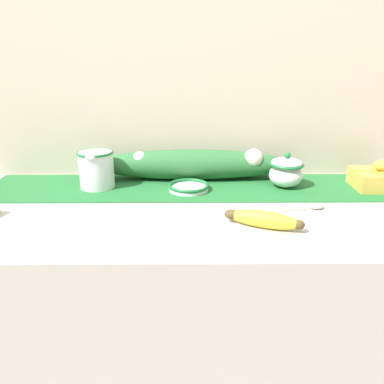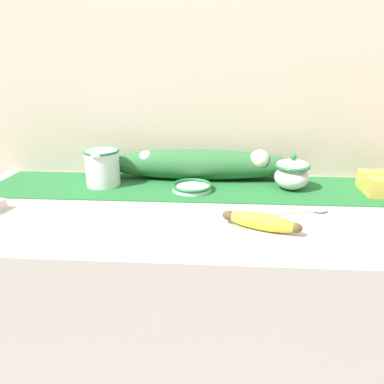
{
  "view_description": "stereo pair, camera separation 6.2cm",
  "coord_description": "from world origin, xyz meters",
  "px_view_note": "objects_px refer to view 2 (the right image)",
  "views": [
    {
      "loc": [
        -0.01,
        -0.88,
        1.24
      ],
      "look_at": [
        -0.0,
        -0.02,
        0.93
      ],
      "focal_mm": 32.0,
      "sensor_mm": 36.0,
      "label": 1
    },
    {
      "loc": [
        0.06,
        -0.88,
        1.24
      ],
      "look_at": [
        -0.0,
        -0.02,
        0.93
      ],
      "focal_mm": 32.0,
      "sensor_mm": 36.0,
      "label": 2
    }
  ],
  "objects_px": {
    "banana": "(261,221)",
    "cream_pitcher": "(103,166)",
    "sugar_bowl": "(292,174)",
    "spoon": "(316,211)",
    "small_dish": "(192,187)"
  },
  "relations": [
    {
      "from": "banana",
      "to": "cream_pitcher",
      "type": "bearing_deg",
      "value": 147.72
    },
    {
      "from": "sugar_bowl",
      "to": "spoon",
      "type": "relative_size",
      "value": 0.68
    },
    {
      "from": "cream_pitcher",
      "to": "small_dish",
      "type": "height_order",
      "value": "cream_pitcher"
    },
    {
      "from": "cream_pitcher",
      "to": "spoon",
      "type": "xyz_separation_m",
      "value": [
        0.63,
        -0.18,
        -0.06
      ]
    },
    {
      "from": "sugar_bowl",
      "to": "small_dish",
      "type": "xyz_separation_m",
      "value": [
        -0.31,
        -0.03,
        -0.04
      ]
    },
    {
      "from": "sugar_bowl",
      "to": "spoon",
      "type": "height_order",
      "value": "sugar_bowl"
    },
    {
      "from": "banana",
      "to": "small_dish",
      "type": "bearing_deg",
      "value": 124.19
    },
    {
      "from": "small_dish",
      "to": "spoon",
      "type": "bearing_deg",
      "value": -23.81
    },
    {
      "from": "cream_pitcher",
      "to": "sugar_bowl",
      "type": "relative_size",
      "value": 1.19
    },
    {
      "from": "spoon",
      "to": "cream_pitcher",
      "type": "bearing_deg",
      "value": 151.72
    },
    {
      "from": "banana",
      "to": "sugar_bowl",
      "type": "bearing_deg",
      "value": 66.23
    },
    {
      "from": "banana",
      "to": "spoon",
      "type": "height_order",
      "value": "banana"
    },
    {
      "from": "sugar_bowl",
      "to": "small_dish",
      "type": "relative_size",
      "value": 0.88
    },
    {
      "from": "cream_pitcher",
      "to": "banana",
      "type": "bearing_deg",
      "value": -32.28
    },
    {
      "from": "small_dish",
      "to": "banana",
      "type": "relative_size",
      "value": 0.69
    }
  ]
}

